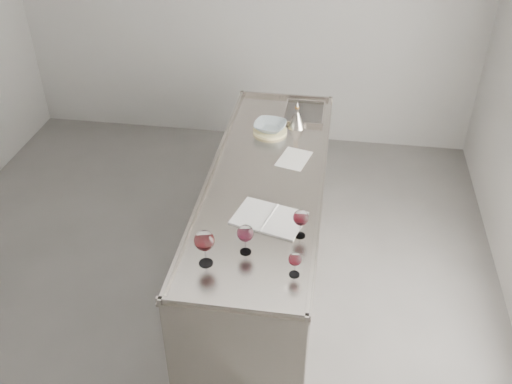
# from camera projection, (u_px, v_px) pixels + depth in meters

# --- Properties ---
(room_shell) EXTENTS (4.54, 5.04, 2.84)m
(room_shell) POSITION_uv_depth(u_px,v_px,m) (174.00, 132.00, 3.30)
(room_shell) COLOR #53504D
(room_shell) RESTS_ON ground
(counter) EXTENTS (0.77, 2.42, 0.97)m
(counter) POSITION_uv_depth(u_px,v_px,m) (265.00, 232.00, 4.02)
(counter) COLOR gray
(counter) RESTS_ON ground
(wine_glass_left) EXTENTS (0.11, 0.11, 0.22)m
(wine_glass_left) POSITION_uv_depth(u_px,v_px,m) (204.00, 241.00, 2.98)
(wine_glass_left) COLOR white
(wine_glass_left) RESTS_ON counter
(wine_glass_middle) EXTENTS (0.09, 0.09, 0.18)m
(wine_glass_middle) POSITION_uv_depth(u_px,v_px,m) (245.00, 234.00, 3.07)
(wine_glass_middle) COLOR white
(wine_glass_middle) RESTS_ON counter
(wine_glass_right) EXTENTS (0.09, 0.09, 0.18)m
(wine_glass_right) POSITION_uv_depth(u_px,v_px,m) (301.00, 218.00, 3.19)
(wine_glass_right) COLOR white
(wine_glass_right) RESTS_ON counter
(wine_glass_small) EXTENTS (0.07, 0.07, 0.15)m
(wine_glass_small) POSITION_uv_depth(u_px,v_px,m) (295.00, 260.00, 2.94)
(wine_glass_small) COLOR white
(wine_glass_small) RESTS_ON counter
(notebook) EXTENTS (0.46, 0.38, 0.02)m
(notebook) POSITION_uv_depth(u_px,v_px,m) (269.00, 218.00, 3.38)
(notebook) COLOR white
(notebook) RESTS_ON counter
(loose_paper_top) EXTENTS (0.25, 0.31, 0.00)m
(loose_paper_top) POSITION_uv_depth(u_px,v_px,m) (294.00, 159.00, 3.93)
(loose_paper_top) COLOR silver
(loose_paper_top) RESTS_ON counter
(trivet) EXTENTS (0.30, 0.30, 0.02)m
(trivet) POSITION_uv_depth(u_px,v_px,m) (270.00, 131.00, 4.23)
(trivet) COLOR beige
(trivet) RESTS_ON counter
(ceramic_bowl) EXTENTS (0.26, 0.26, 0.06)m
(ceramic_bowl) POSITION_uv_depth(u_px,v_px,m) (270.00, 126.00, 4.21)
(ceramic_bowl) COLOR #96A6AE
(ceramic_bowl) RESTS_ON trivet
(wine_funnel) EXTENTS (0.14, 0.14, 0.21)m
(wine_funnel) POSITION_uv_depth(u_px,v_px,m) (297.00, 119.00, 4.27)
(wine_funnel) COLOR #A59E93
(wine_funnel) RESTS_ON counter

